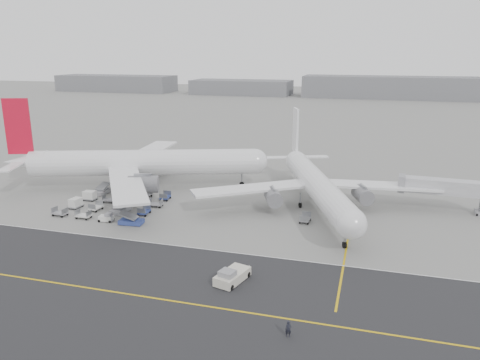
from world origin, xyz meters
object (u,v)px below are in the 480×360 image
(jet_bridge, at_px, (444,189))
(ground_crew_a, at_px, (288,329))
(pushback_tug, at_px, (232,276))
(airliner_a, at_px, (138,163))
(airliner_b, at_px, (316,184))

(jet_bridge, relative_size, ground_crew_a, 9.31)
(pushback_tug, bearing_deg, airliner_a, 147.37)
(jet_bridge, xyz_separation_m, ground_crew_a, (-20.89, -48.92, -3.54))
(airliner_b, relative_size, pushback_tug, 6.40)
(airliner_a, relative_size, pushback_tug, 7.64)
(ground_crew_a, bearing_deg, pushback_tug, 120.33)
(pushback_tug, relative_size, jet_bridge, 0.43)
(airliner_a, bearing_deg, jet_bridge, -107.19)
(airliner_a, distance_m, airliner_b, 39.89)
(airliner_a, xyz_separation_m, ground_crew_a, (42.59, -47.00, -4.87))
(ground_crew_a, bearing_deg, airliner_b, 81.07)
(airliner_b, height_order, pushback_tug, airliner_b)
(pushback_tug, height_order, jet_bridge, jet_bridge)
(jet_bridge, bearing_deg, airliner_b, -165.34)
(jet_bridge, height_order, ground_crew_a, jet_bridge)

